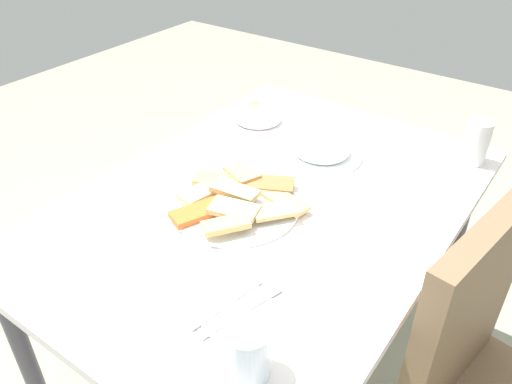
{
  "coord_description": "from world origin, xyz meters",
  "views": [
    {
      "loc": [
        0.85,
        0.57,
        1.46
      ],
      "look_at": [
        0.03,
        -0.02,
        0.77
      ],
      "focal_mm": 35.91,
      "sensor_mm": 36.0,
      "label": 1
    }
  ],
  "objects_px": {
    "pide_platter": "(236,201)",
    "spoon": "(241,310)",
    "paper_napkin": "(233,308)",
    "dining_table": "(269,225)",
    "salad_plate_rice": "(257,119)",
    "soda_can": "(477,142)",
    "salad_plate_greens": "(320,149)",
    "fork": "(226,302)",
    "drinking_glass": "(247,352)"
  },
  "relations": [
    {
      "from": "pide_platter",
      "to": "soda_can",
      "type": "height_order",
      "value": "soda_can"
    },
    {
      "from": "salad_plate_rice",
      "to": "drinking_glass",
      "type": "xyz_separation_m",
      "value": [
        0.74,
        0.51,
        0.03
      ]
    },
    {
      "from": "fork",
      "to": "paper_napkin",
      "type": "bearing_deg",
      "value": 99.97
    },
    {
      "from": "soda_can",
      "to": "drinking_glass",
      "type": "bearing_deg",
      "value": -6.01
    },
    {
      "from": "paper_napkin",
      "to": "dining_table",
      "type": "bearing_deg",
      "value": -156.09
    },
    {
      "from": "drinking_glass",
      "to": "spoon",
      "type": "xyz_separation_m",
      "value": [
        -0.1,
        -0.09,
        -0.05
      ]
    },
    {
      "from": "drinking_glass",
      "to": "paper_napkin",
      "type": "distance_m",
      "value": 0.15
    },
    {
      "from": "fork",
      "to": "soda_can",
      "type": "bearing_deg",
      "value": 174.8
    },
    {
      "from": "salad_plate_rice",
      "to": "drinking_glass",
      "type": "height_order",
      "value": "drinking_glass"
    },
    {
      "from": "dining_table",
      "to": "pide_platter",
      "type": "relative_size",
      "value": 3.67
    },
    {
      "from": "drinking_glass",
      "to": "paper_napkin",
      "type": "height_order",
      "value": "drinking_glass"
    },
    {
      "from": "spoon",
      "to": "pide_platter",
      "type": "bearing_deg",
      "value": -126.03
    },
    {
      "from": "pide_platter",
      "to": "salad_plate_greens",
      "type": "distance_m",
      "value": 0.33
    },
    {
      "from": "fork",
      "to": "salad_plate_greens",
      "type": "bearing_deg",
      "value": -157.02
    },
    {
      "from": "soda_can",
      "to": "dining_table",
      "type": "bearing_deg",
      "value": -36.52
    },
    {
      "from": "paper_napkin",
      "to": "fork",
      "type": "distance_m",
      "value": 0.02
    },
    {
      "from": "pide_platter",
      "to": "fork",
      "type": "xyz_separation_m",
      "value": [
        0.26,
        0.18,
        -0.01
      ]
    },
    {
      "from": "pide_platter",
      "to": "paper_napkin",
      "type": "relative_size",
      "value": 2.22
    },
    {
      "from": "pide_platter",
      "to": "drinking_glass",
      "type": "bearing_deg",
      "value": 40.0
    },
    {
      "from": "fork",
      "to": "salad_plate_rice",
      "type": "bearing_deg",
      "value": -138.84
    },
    {
      "from": "salad_plate_greens",
      "to": "drinking_glass",
      "type": "height_order",
      "value": "drinking_glass"
    },
    {
      "from": "pide_platter",
      "to": "paper_napkin",
      "type": "xyz_separation_m",
      "value": [
        0.26,
        0.2,
        -0.01
      ]
    },
    {
      "from": "pide_platter",
      "to": "fork",
      "type": "height_order",
      "value": "pide_platter"
    },
    {
      "from": "paper_napkin",
      "to": "spoon",
      "type": "xyz_separation_m",
      "value": [
        0.0,
        0.02,
        0.0
      ]
    },
    {
      "from": "paper_napkin",
      "to": "spoon",
      "type": "relative_size",
      "value": 0.77
    },
    {
      "from": "salad_plate_greens",
      "to": "paper_napkin",
      "type": "height_order",
      "value": "salad_plate_greens"
    },
    {
      "from": "fork",
      "to": "dining_table",
      "type": "bearing_deg",
      "value": -148.75
    },
    {
      "from": "dining_table",
      "to": "spoon",
      "type": "distance_m",
      "value": 0.38
    },
    {
      "from": "salad_plate_greens",
      "to": "drinking_glass",
      "type": "distance_m",
      "value": 0.73
    },
    {
      "from": "salad_plate_rice",
      "to": "soda_can",
      "type": "relative_size",
      "value": 1.87
    },
    {
      "from": "salad_plate_greens",
      "to": "salad_plate_rice",
      "type": "xyz_separation_m",
      "value": [
        -0.06,
        -0.26,
        -0.0
      ]
    },
    {
      "from": "dining_table",
      "to": "soda_can",
      "type": "distance_m",
      "value": 0.6
    },
    {
      "from": "salad_plate_greens",
      "to": "spoon",
      "type": "xyz_separation_m",
      "value": [
        0.59,
        0.17,
        -0.02
      ]
    },
    {
      "from": "fork",
      "to": "spoon",
      "type": "distance_m",
      "value": 0.04
    },
    {
      "from": "salad_plate_rice",
      "to": "fork",
      "type": "bearing_deg",
      "value": 31.18
    },
    {
      "from": "salad_plate_rice",
      "to": "drinking_glass",
      "type": "relative_size",
      "value": 2.24
    },
    {
      "from": "salad_plate_greens",
      "to": "spoon",
      "type": "bearing_deg",
      "value": 16.28
    },
    {
      "from": "salad_plate_greens",
      "to": "drinking_glass",
      "type": "bearing_deg",
      "value": 20.68
    },
    {
      "from": "spoon",
      "to": "drinking_glass",
      "type": "bearing_deg",
      "value": 56.57
    },
    {
      "from": "dining_table",
      "to": "spoon",
      "type": "relative_size",
      "value": 6.26
    },
    {
      "from": "pide_platter",
      "to": "spoon",
      "type": "relative_size",
      "value": 1.71
    },
    {
      "from": "salad_plate_rice",
      "to": "salad_plate_greens",
      "type": "bearing_deg",
      "value": 77.21
    },
    {
      "from": "dining_table",
      "to": "pide_platter",
      "type": "xyz_separation_m",
      "value": [
        0.07,
        -0.05,
        0.1
      ]
    },
    {
      "from": "pide_platter",
      "to": "salad_plate_rice",
      "type": "bearing_deg",
      "value": -151.02
    },
    {
      "from": "dining_table",
      "to": "salad_plate_rice",
      "type": "height_order",
      "value": "salad_plate_rice"
    },
    {
      "from": "paper_napkin",
      "to": "pide_platter",
      "type": "bearing_deg",
      "value": -143.16
    },
    {
      "from": "soda_can",
      "to": "fork",
      "type": "relative_size",
      "value": 0.69
    },
    {
      "from": "dining_table",
      "to": "salad_plate_rice",
      "type": "distance_m",
      "value": 0.42
    },
    {
      "from": "pide_platter",
      "to": "fork",
      "type": "distance_m",
      "value": 0.32
    },
    {
      "from": "salad_plate_rice",
      "to": "dining_table",
      "type": "bearing_deg",
      "value": 39.86
    }
  ]
}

